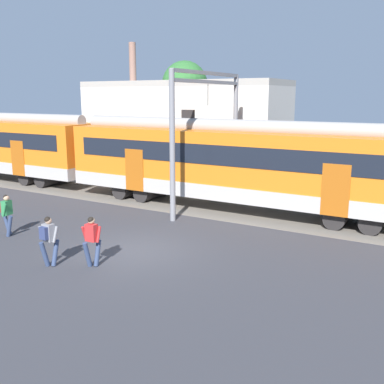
% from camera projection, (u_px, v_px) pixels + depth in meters
% --- Properties ---
extents(ground_plane, '(160.00, 160.00, 0.00)m').
position_uv_depth(ground_plane, '(133.00, 251.00, 15.92)').
color(ground_plane, '#38383D').
extents(track_bed, '(80.00, 4.40, 0.01)m').
position_uv_depth(track_bed, '(70.00, 187.00, 27.16)').
color(track_bed, slate).
rests_on(track_bed, ground).
extents(commuter_train, '(38.05, 3.07, 4.73)m').
position_uv_depth(commuter_train, '(100.00, 152.00, 25.47)').
color(commuter_train, '#B2ADA8').
rests_on(commuter_train, ground).
extents(pedestrian_green, '(0.68, 0.54, 1.67)m').
position_uv_depth(pedestrian_green, '(7.00, 211.00, 17.49)').
color(pedestrian_green, navy).
rests_on(pedestrian_green, ground).
extents(pedestrian_grey, '(0.55, 0.63, 1.67)m').
position_uv_depth(pedestrian_grey, '(48.00, 237.00, 14.31)').
color(pedestrian_grey, navy).
rests_on(pedestrian_grey, ground).
extents(pedestrian_red, '(0.53, 0.65, 1.67)m').
position_uv_depth(pedestrian_red, '(92.00, 238.00, 14.32)').
color(pedestrian_red, navy).
rests_on(pedestrian_red, ground).
extents(catenary_gantry, '(0.24, 6.64, 6.53)m').
position_uv_depth(catenary_gantry, '(208.00, 119.00, 21.65)').
color(catenary_gantry, gray).
rests_on(catenary_gantry, ground).
extents(background_building, '(14.39, 5.00, 9.20)m').
position_uv_depth(background_building, '(183.00, 128.00, 31.64)').
color(background_building, beige).
rests_on(background_building, ground).
extents(street_tree_left, '(3.59, 3.59, 8.12)m').
position_uv_depth(street_tree_left, '(185.00, 84.00, 35.51)').
color(street_tree_left, brown).
rests_on(street_tree_left, ground).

